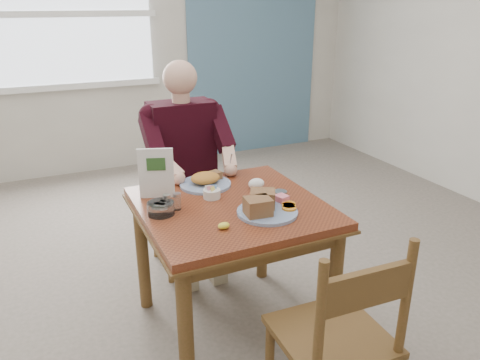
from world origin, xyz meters
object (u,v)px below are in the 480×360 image
chair_far (184,197)px  diner (186,154)px  chair_near (338,341)px  table (231,224)px  near_plate (265,206)px  far_plate (206,181)px

chair_far → diner: diner is taller
chair_far → chair_near: size_ratio=1.00×
table → near_plate: bearing=-58.5°
near_plate → far_plate: size_ratio=1.02×
chair_near → near_plate: size_ratio=2.65×
near_plate → far_plate: 0.48m
table → far_plate: bearing=94.7°
chair_far → diner: (0.00, -0.09, 0.33)m
far_plate → diner: bearing=86.7°
chair_near → far_plate: 1.15m
diner → table: bearing=-90.0°
chair_near → diner: diner is taller
diner → far_plate: bearing=-93.3°
diner → chair_far: bearing=90.0°
table → far_plate: far_plate is taller
chair_near → far_plate: size_ratio=2.71×
table → chair_near: chair_near is taller
chair_far → chair_near: same height
chair_near → diner: size_ratio=0.69×
table → chair_far: size_ratio=0.97×
near_plate → far_plate: near_plate is taller
table → chair_far: (0.00, 0.80, -0.16)m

